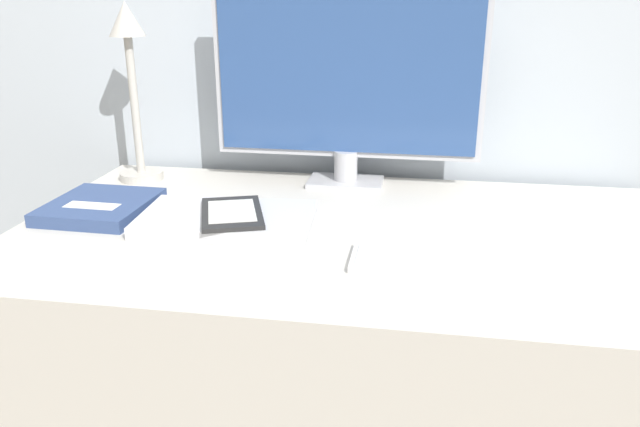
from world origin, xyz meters
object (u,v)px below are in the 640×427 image
monitor (347,85)px  laptop (227,219)px  keyboard (429,262)px  notebook (101,207)px  desk_lamp (131,73)px  ereader (232,213)px

monitor → laptop: monitor is taller
keyboard → notebook: 0.71m
laptop → notebook: (-0.29, 0.03, 0.00)m
desk_lamp → ereader: bearing=-41.5°
laptop → desk_lamp: (-0.31, 0.28, 0.25)m
keyboard → monitor: bearing=114.0°
ereader → desk_lamp: (-0.32, 0.28, 0.23)m
monitor → desk_lamp: 0.51m
monitor → keyboard: size_ratio=2.36×
notebook → laptop: bearing=-5.2°
keyboard → desk_lamp: (-0.71, 0.41, 0.26)m
monitor → ereader: (-0.19, -0.33, -0.21)m
monitor → desk_lamp: bearing=-175.2°
laptop → notebook: 0.29m
monitor → desk_lamp: size_ratio=1.49×
laptop → monitor: bearing=57.5°
desk_lamp → keyboard: bearing=-29.8°
monitor → ereader: size_ratio=2.95×
keyboard → laptop: laptop is taller
laptop → keyboard: bearing=-18.2°
monitor → laptop: bearing=-122.5°
monitor → notebook: size_ratio=2.77×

